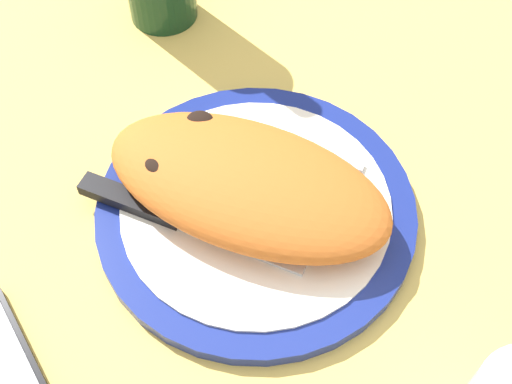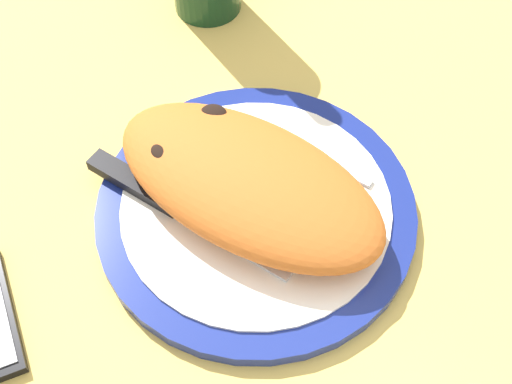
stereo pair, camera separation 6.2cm
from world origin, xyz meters
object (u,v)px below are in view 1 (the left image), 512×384
object	(u,v)px
fork	(271,138)
knife	(157,211)
plate	(256,210)
calzone	(249,181)

from	to	relation	value
fork	knife	distance (cm)	13.69
plate	knife	distance (cm)	9.23
calzone	knife	bearing A→B (deg)	42.07
calzone	fork	distance (cm)	7.73
calzone	fork	world-z (taller)	calzone
plate	knife	xyz separation A→B (cm)	(7.30, 5.46, 1.44)
calzone	knife	xyz separation A→B (cm)	(6.36, 5.74, -2.13)
knife	plate	bearing A→B (deg)	-143.19
calzone	fork	bearing A→B (deg)	-76.59
fork	knife	bearing A→B (deg)	70.11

